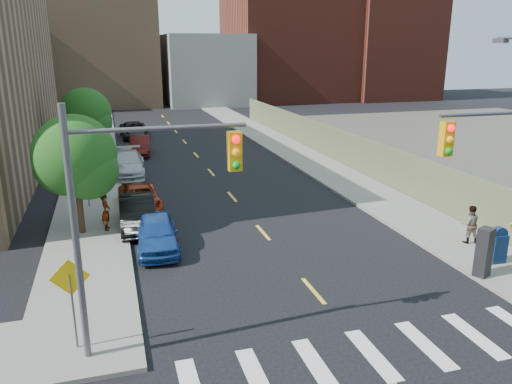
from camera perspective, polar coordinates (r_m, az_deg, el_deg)
sidewalk_nw at (r=48.88m, az=-17.85°, el=5.83°), size 3.50×73.00×0.15m
sidewalk_ne at (r=50.88m, az=-0.05°, el=6.99°), size 3.50×73.00×0.15m
fence_north at (r=38.85m, az=8.27°, el=5.68°), size 0.12×44.00×2.50m
gravel_lot at (r=50.99m, az=26.48°, el=5.26°), size 36.00×42.00×0.06m
bg_bldg_midwest at (r=78.67m, az=-16.74°, el=15.04°), size 14.00×16.00×15.00m
bg_bldg_center at (r=78.09m, az=-5.97°, el=13.77°), size 12.00×16.00×10.00m
bg_bldg_east at (r=83.66m, az=3.54°, el=16.04°), size 18.00×18.00×16.00m
bg_bldg_fareast at (r=88.63m, az=14.20°, el=16.26°), size 14.00×16.00×18.00m
smokestack at (r=90.88m, az=16.74°, el=19.23°), size 1.80×1.80×28.00m
signal_nw at (r=13.22m, az=-13.76°, el=-0.68°), size 4.59×0.30×7.00m
warn_sign_nw at (r=14.65m, az=-20.40°, el=-10.21°), size 1.06×0.06×2.83m
warn_sign_midwest at (r=27.43m, az=-18.85°, el=2.15°), size 1.06×0.06×2.83m
tree_west_near at (r=23.27m, az=-19.96°, el=3.38°), size 3.66×3.64×5.52m
tree_west_far at (r=38.05m, az=-18.88°, el=8.16°), size 3.66×3.64×5.52m
parked_car_blue at (r=21.50m, az=-11.28°, el=-4.62°), size 1.90×4.33×1.45m
parked_car_black at (r=24.21m, az=-13.41°, el=-2.29°), size 1.70×4.62×1.51m
parked_car_red at (r=27.03m, az=-13.14°, el=-0.65°), size 2.18×4.45×1.22m
parked_car_silver at (r=34.31m, az=-14.50°, el=3.13°), size 2.44×5.51×1.57m
parked_car_white at (r=37.84m, az=-14.73°, el=4.06°), size 1.58×3.71×1.25m
parked_car_maroon at (r=40.87m, az=-13.09°, el=5.20°), size 1.99×4.54×1.45m
parked_car_grey at (r=48.63m, az=-13.72°, el=6.88°), size 2.72×5.41×1.47m
mailbox at (r=21.66m, az=25.90°, el=-5.48°), size 0.62×0.49×1.46m
payphone at (r=20.11m, az=24.61°, el=-6.28°), size 0.69×0.64×1.85m
pedestrian_west at (r=23.86m, az=-16.78°, el=-2.20°), size 0.49×0.67×1.71m
pedestrian_east at (r=23.23m, az=23.25°, el=-3.40°), size 0.98×0.87×1.67m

